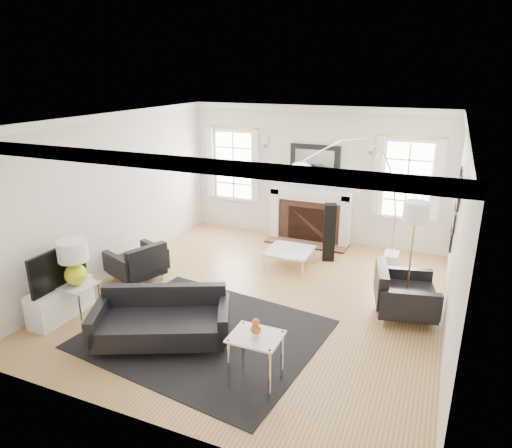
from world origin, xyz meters
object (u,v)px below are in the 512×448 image
at_px(fireplace, 310,216).
at_px(sofa, 162,321).
at_px(armchair_left, 138,263).
at_px(coffee_table, 290,251).
at_px(gourd_lamp, 74,260).
at_px(armchair_right, 402,295).
at_px(arc_floor_lamp, 351,199).

relative_size(fireplace, sofa, 0.88).
distance_m(armchair_left, coffee_table, 2.68).
bearing_deg(coffee_table, sofa, -104.58).
bearing_deg(coffee_table, gourd_lamp, -128.28).
distance_m(coffee_table, gourd_lamp, 3.70).
xyz_separation_m(armchair_right, gourd_lamp, (-4.34, -1.84, 0.56)).
xyz_separation_m(sofa, armchair_right, (2.84, 1.92, 0.04)).
height_order(fireplace, gourd_lamp, gourd_lamp).
height_order(sofa, arc_floor_lamp, arc_floor_lamp).
bearing_deg(coffee_table, armchair_right, -26.27).
bearing_deg(armchair_left, arc_floor_lamp, 29.95).
relative_size(armchair_left, coffee_table, 1.34).
relative_size(armchair_left, arc_floor_lamp, 0.43).
xyz_separation_m(fireplace, sofa, (-0.70, -4.46, -0.23)).
xyz_separation_m(fireplace, arc_floor_lamp, (1.05, -1.20, 0.79)).
relative_size(sofa, gourd_lamp, 2.88).
bearing_deg(fireplace, arc_floor_lamp, -48.95).
xyz_separation_m(fireplace, armchair_left, (-2.15, -3.04, -0.22)).
bearing_deg(armchair_left, sofa, -44.64).
xyz_separation_m(armchair_left, armchair_right, (4.28, 0.50, 0.03)).
bearing_deg(armchair_left, armchair_right, 6.64).
distance_m(fireplace, gourd_lamp, 4.92).
bearing_deg(gourd_lamp, armchair_right, 23.02).
bearing_deg(arc_floor_lamp, armchair_left, -150.05).
relative_size(armchair_right, arc_floor_lamp, 0.44).
height_order(fireplace, armchair_left, fireplace).
height_order(fireplace, coffee_table, fireplace).
distance_m(armchair_left, armchair_right, 4.31).
xyz_separation_m(fireplace, coffee_table, (0.06, -1.52, -0.22)).
relative_size(fireplace, coffee_table, 2.13).
distance_m(armchair_right, gourd_lamp, 4.75).
bearing_deg(gourd_lamp, coffee_table, 51.72).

